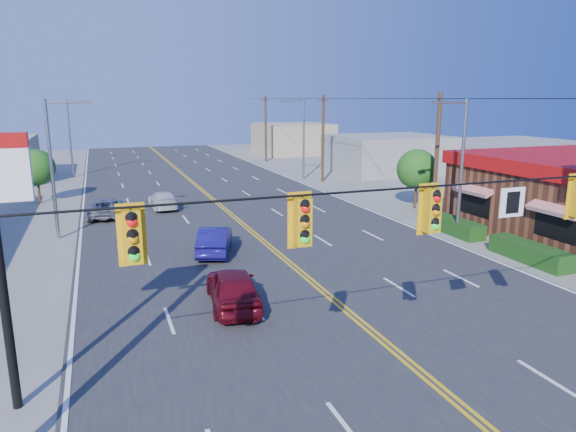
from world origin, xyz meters
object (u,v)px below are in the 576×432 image
object	(u,v)px
car_white	(163,201)
car_silver	(106,208)
signal_span	(468,229)
car_magenta	(233,289)
car_blue	(215,241)

from	to	relation	value
car_white	car_silver	world-z (taller)	car_silver
signal_span	car_silver	world-z (taller)	signal_span
signal_span	car_magenta	bearing A→B (deg)	114.21
signal_span	car_magenta	world-z (taller)	signal_span
signal_span	car_white	bearing A→B (deg)	98.23
car_magenta	car_white	bearing A→B (deg)	-82.82
car_blue	signal_span	bearing A→B (deg)	118.90
signal_span	car_blue	xyz separation A→B (m)	(-2.95, 15.74, -4.17)
car_magenta	car_silver	distance (m)	18.78
signal_span	car_white	xyz separation A→B (m)	(-4.08, 28.25, -4.26)
signal_span	car_white	world-z (taller)	signal_span
car_magenta	car_silver	world-z (taller)	car_magenta
car_silver	car_magenta	bearing A→B (deg)	108.99
car_white	car_silver	distance (m)	4.30
signal_span	car_magenta	distance (m)	10.20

